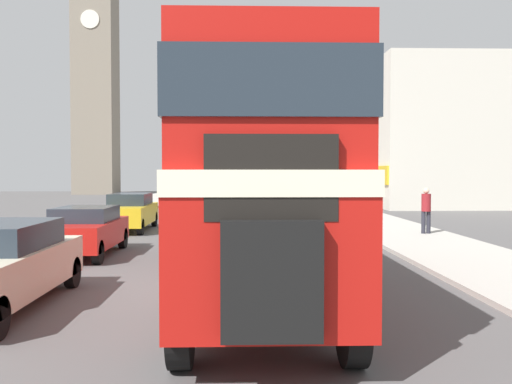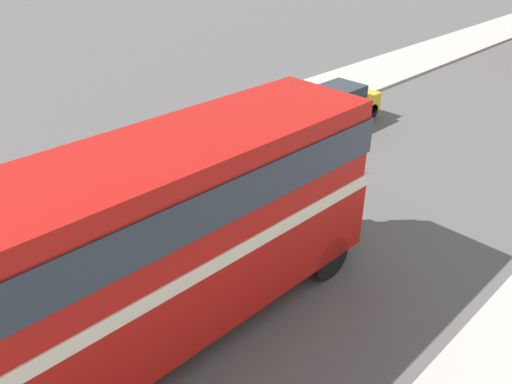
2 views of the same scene
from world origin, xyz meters
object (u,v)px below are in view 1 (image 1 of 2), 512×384
at_px(bicycle_on_pavement, 358,211).
at_px(church_tower, 95,43).
at_px(bus_distant, 245,170).
at_px(double_decker_bus, 256,167).
at_px(car_parked_mid, 85,230).
at_px(pedestrian_walking, 426,208).
at_px(car_parked_far, 130,211).

relative_size(bicycle_on_pavement, church_tower, 0.05).
bearing_deg(bicycle_on_pavement, bus_distant, 111.70).
bearing_deg(double_decker_bus, car_parked_mid, 133.82).
xyz_separation_m(double_decker_bus, pedestrian_walking, (6.59, 9.41, -1.42)).
distance_m(double_decker_bus, bicycle_on_pavement, 17.28).
relative_size(bus_distant, bicycle_on_pavement, 5.32).
relative_size(double_decker_bus, bicycle_on_pavement, 6.36).
xyz_separation_m(bicycle_on_pavement, church_tower, (-21.44, 35.08, 15.92)).
bearing_deg(bicycle_on_pavement, car_parked_far, -157.71).
xyz_separation_m(double_decker_bus, car_parked_far, (-4.83, 12.01, -1.71)).
bearing_deg(church_tower, bicycle_on_pavement, -58.57).
height_order(bus_distant, car_parked_far, bus_distant).
bearing_deg(car_parked_far, car_parked_mid, -89.68).
distance_m(car_parked_mid, car_parked_far, 7.02).
bearing_deg(double_decker_bus, pedestrian_walking, 54.98).
bearing_deg(church_tower, car_parked_mid, -76.48).
relative_size(bus_distant, pedestrian_walking, 5.52).
height_order(bus_distant, pedestrian_walking, bus_distant).
xyz_separation_m(car_parked_far, church_tower, (-11.10, 39.31, 15.61)).
height_order(pedestrian_walking, bicycle_on_pavement, pedestrian_walking).
relative_size(pedestrian_walking, bicycle_on_pavement, 0.96).
height_order(double_decker_bus, bicycle_on_pavement, double_decker_bus).
xyz_separation_m(car_parked_far, pedestrian_walking, (11.42, -2.61, 0.30)).
height_order(double_decker_bus, church_tower, church_tower).
relative_size(car_parked_mid, bicycle_on_pavement, 2.32).
height_order(car_parked_mid, bicycle_on_pavement, car_parked_mid).
relative_size(car_parked_far, bicycle_on_pavement, 2.51).
xyz_separation_m(car_parked_far, bicycle_on_pavement, (10.34, 4.24, -0.30)).
relative_size(double_decker_bus, pedestrian_walking, 6.59).
distance_m(double_decker_bus, car_parked_mid, 7.14).
xyz_separation_m(pedestrian_walking, bicycle_on_pavement, (-1.08, 6.84, -0.60)).
distance_m(double_decker_bus, car_parked_far, 13.06).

